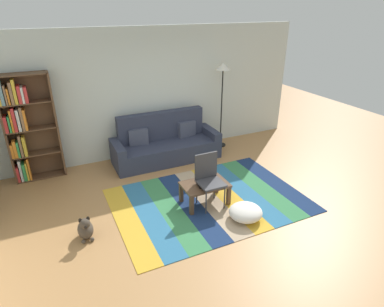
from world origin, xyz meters
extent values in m
plane|color=#B27F4C|center=(0.00, 0.00, 0.00)|extent=(14.00, 14.00, 0.00)
cube|color=silver|center=(0.00, 2.55, 1.35)|extent=(6.80, 0.10, 2.70)
cube|color=gold|center=(-1.37, 0.15, 0.01)|extent=(0.36, 2.23, 0.01)
cube|color=teal|center=(-1.01, 0.15, 0.01)|extent=(0.36, 2.23, 0.01)
cube|color=#387F4C|center=(-0.65, 0.15, 0.01)|extent=(0.36, 2.23, 0.01)
cube|color=navy|center=(-0.30, 0.15, 0.01)|extent=(0.36, 2.23, 0.01)
cube|color=tan|center=(0.06, 0.15, 0.01)|extent=(0.36, 2.23, 0.01)
cube|color=gold|center=(0.41, 0.15, 0.01)|extent=(0.36, 2.23, 0.01)
cube|color=teal|center=(0.77, 0.15, 0.01)|extent=(0.36, 2.23, 0.01)
cube|color=#387F4C|center=(1.13, 0.15, 0.01)|extent=(0.36, 2.23, 0.01)
cube|color=navy|center=(1.48, 0.15, 0.01)|extent=(0.36, 2.23, 0.01)
cube|color=#2D3347|center=(-0.02, 1.95, 0.20)|extent=(1.90, 0.80, 0.40)
cube|color=#2D3347|center=(-0.02, 2.25, 0.70)|extent=(1.90, 0.20, 0.60)
cube|color=#2D3347|center=(-1.06, 1.95, 0.28)|extent=(0.18, 0.80, 0.56)
cube|color=#2D3347|center=(1.02, 1.95, 0.28)|extent=(0.18, 0.80, 0.56)
cube|color=#42475B|center=(-0.57, 2.13, 0.56)|extent=(0.42, 0.19, 0.36)
cube|color=#42475B|center=(0.53, 2.13, 0.56)|extent=(0.42, 0.19, 0.36)
cube|color=brown|center=(-2.94, 2.30, 1.00)|extent=(0.04, 0.28, 2.01)
cube|color=brown|center=(-2.07, 2.30, 1.00)|extent=(0.04, 0.28, 2.01)
cube|color=brown|center=(-2.51, 2.43, 1.00)|extent=(0.90, 0.01, 2.01)
cube|color=brown|center=(-2.51, 2.30, 0.02)|extent=(0.86, 0.28, 0.02)
cube|color=brown|center=(-2.51, 2.30, 0.51)|extent=(0.86, 0.28, 0.02)
cube|color=brown|center=(-2.51, 2.30, 1.00)|extent=(0.86, 0.28, 0.02)
cube|color=brown|center=(-2.51, 2.30, 1.50)|extent=(0.86, 0.28, 0.02)
cube|color=brown|center=(-2.51, 2.30, 1.99)|extent=(0.86, 0.28, 0.02)
cube|color=red|center=(-2.90, 2.27, 0.17)|extent=(0.04, 0.21, 0.29)
cube|color=silver|center=(-2.84, 2.26, 0.24)|extent=(0.04, 0.18, 0.42)
cube|color=green|center=(-2.79, 2.29, 0.20)|extent=(0.05, 0.23, 0.34)
cube|color=gold|center=(-2.74, 2.27, 0.21)|extent=(0.03, 0.20, 0.36)
cube|color=orange|center=(-2.70, 2.27, 0.24)|extent=(0.03, 0.20, 0.43)
cube|color=orange|center=(-2.90, 2.25, 0.65)|extent=(0.04, 0.16, 0.26)
cube|color=orange|center=(-2.85, 2.25, 0.68)|extent=(0.05, 0.16, 0.32)
cube|color=green|center=(-2.80, 2.26, 0.67)|extent=(0.04, 0.18, 0.29)
cube|color=#8C6647|center=(-2.74, 2.29, 0.72)|extent=(0.04, 0.24, 0.41)
cube|color=gold|center=(-2.68, 2.27, 0.71)|extent=(0.05, 0.20, 0.37)
cube|color=red|center=(-2.89, 2.28, 1.16)|extent=(0.05, 0.21, 0.29)
cube|color=green|center=(-2.84, 2.27, 1.16)|extent=(0.03, 0.21, 0.29)
cube|color=orange|center=(-2.79, 2.27, 1.21)|extent=(0.03, 0.19, 0.40)
cube|color=red|center=(-2.75, 2.26, 1.23)|extent=(0.05, 0.17, 0.43)
cube|color=silver|center=(-2.68, 2.29, 1.21)|extent=(0.05, 0.25, 0.39)
cube|color=#8C6647|center=(-2.62, 2.27, 1.23)|extent=(0.05, 0.20, 0.43)
cube|color=orange|center=(-2.58, 2.30, 1.20)|extent=(0.04, 0.25, 0.38)
cube|color=#668C99|center=(-2.84, 2.26, 1.71)|extent=(0.05, 0.18, 0.41)
cube|color=#8C6647|center=(-2.79, 2.28, 1.67)|extent=(0.03, 0.23, 0.33)
cube|color=orange|center=(-2.75, 2.30, 1.65)|extent=(0.03, 0.25, 0.28)
cube|color=#8C6647|center=(-2.70, 2.28, 1.70)|extent=(0.05, 0.22, 0.38)
cube|color=gold|center=(-2.64, 2.27, 1.72)|extent=(0.05, 0.21, 0.42)
cube|color=red|center=(-2.58, 2.28, 1.66)|extent=(0.05, 0.23, 0.31)
cube|color=silver|center=(-2.53, 2.30, 1.65)|extent=(0.04, 0.25, 0.28)
cube|color=red|center=(-2.48, 2.26, 1.65)|extent=(0.05, 0.18, 0.28)
cube|color=#513826|center=(-0.05, 0.12, 0.36)|extent=(0.76, 0.50, 0.04)
cube|color=#513826|center=(-0.39, -0.09, 0.18)|extent=(0.06, 0.06, 0.33)
cube|color=#513826|center=(0.29, -0.09, 0.18)|extent=(0.06, 0.06, 0.33)
cube|color=#513826|center=(-0.39, 0.33, 0.18)|extent=(0.06, 0.06, 0.33)
cube|color=#513826|center=(0.29, 0.33, 0.18)|extent=(0.06, 0.06, 0.33)
ellipsoid|color=white|center=(0.33, -0.55, 0.13)|extent=(0.53, 0.52, 0.23)
ellipsoid|color=#473D33|center=(-2.01, 0.07, 0.13)|extent=(0.22, 0.30, 0.26)
sphere|color=#473D33|center=(-2.01, -0.04, 0.30)|extent=(0.15, 0.15, 0.15)
ellipsoid|color=black|center=(-2.01, -0.10, 0.29)|extent=(0.06, 0.07, 0.05)
ellipsoid|color=black|center=(-2.06, -0.02, 0.36)|extent=(0.05, 0.04, 0.08)
ellipsoid|color=black|center=(-1.95, -0.02, 0.36)|extent=(0.05, 0.04, 0.08)
sphere|color=#473D33|center=(-2.07, -0.07, 0.03)|extent=(0.06, 0.06, 0.06)
sphere|color=#473D33|center=(-1.95, -0.07, 0.03)|extent=(0.06, 0.06, 0.06)
cylinder|color=black|center=(1.42, 2.16, 0.01)|extent=(0.26, 0.26, 0.02)
cylinder|color=black|center=(1.42, 2.16, 0.91)|extent=(0.03, 0.03, 1.76)
cone|color=white|center=(1.42, 2.16, 1.86)|extent=(0.32, 0.32, 0.14)
cube|color=black|center=(-0.17, 0.07, 0.39)|extent=(0.08, 0.16, 0.02)
cube|color=#38383D|center=(0.00, 0.00, 0.44)|extent=(0.40, 0.40, 0.03)
cube|color=#38383D|center=(0.00, 0.18, 0.68)|extent=(0.40, 0.03, 0.44)
cylinder|color=#38383D|center=(-0.17, -0.17, 0.21)|extent=(0.02, 0.02, 0.42)
cylinder|color=#38383D|center=(0.17, -0.17, 0.21)|extent=(0.02, 0.02, 0.42)
cylinder|color=#38383D|center=(-0.17, 0.17, 0.21)|extent=(0.02, 0.02, 0.42)
cylinder|color=#38383D|center=(0.17, 0.17, 0.21)|extent=(0.02, 0.02, 0.42)
camera|label=1|loc=(-2.22, -4.00, 3.10)|focal=30.36mm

